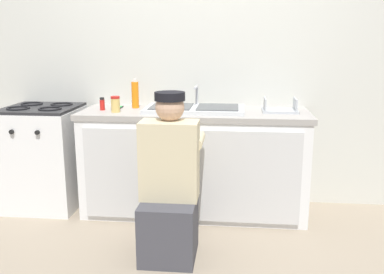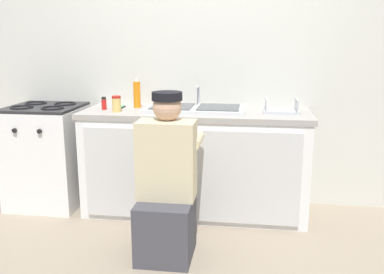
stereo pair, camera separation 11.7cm
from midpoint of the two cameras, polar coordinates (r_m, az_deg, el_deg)
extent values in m
plane|color=gray|center=(3.45, -1.17, -11.65)|extent=(12.00, 12.00, 0.00)
cube|color=silver|center=(3.79, -0.02, 10.12)|extent=(6.00, 0.10, 2.50)
cube|color=white|center=(3.59, -0.60, -3.68)|extent=(1.81, 0.60, 0.82)
cube|color=silver|center=(3.37, -8.62, -4.93)|extent=(0.80, 0.02, 0.72)
cube|color=silver|center=(3.27, 6.40, -5.44)|extent=(0.80, 0.02, 0.72)
cube|color=#9E9993|center=(3.49, -0.62, 3.15)|extent=(1.85, 0.62, 0.04)
cube|color=silver|center=(3.48, -0.62, 3.75)|extent=(0.80, 0.44, 0.03)
cube|color=#4C4F51|center=(3.51, -3.72, 4.10)|extent=(0.33, 0.35, 0.01)
cube|color=#4C4F51|center=(3.46, 2.51, 4.00)|extent=(0.33, 0.35, 0.01)
cylinder|color=#B7BABF|center=(3.66, -0.28, 5.38)|extent=(0.02, 0.02, 0.18)
cylinder|color=#B7BABF|center=(3.57, -0.42, 6.65)|extent=(0.02, 0.16, 0.02)
cube|color=white|center=(3.95, -19.85, -2.67)|extent=(0.60, 0.60, 0.85)
cube|color=#262628|center=(3.86, -20.35, 3.62)|extent=(0.59, 0.59, 0.02)
torus|color=black|center=(3.81, -22.99, 3.57)|extent=(0.19, 0.19, 0.02)
torus|color=black|center=(3.69, -19.29, 3.59)|extent=(0.19, 0.19, 0.02)
torus|color=black|center=(4.02, -21.37, 4.15)|extent=(0.19, 0.19, 0.02)
torus|color=black|center=(3.91, -17.81, 4.18)|extent=(0.19, 0.19, 0.02)
cylinder|color=black|center=(3.66, -23.79, 0.62)|extent=(0.04, 0.02, 0.04)
cylinder|color=black|center=(3.56, -20.83, 0.56)|extent=(0.04, 0.02, 0.04)
cube|color=#3F3F47|center=(2.92, -4.26, -12.12)|extent=(0.36, 0.40, 0.40)
cube|color=beige|center=(2.82, -4.20, -3.10)|extent=(0.38, 0.22, 0.52)
sphere|color=tan|center=(2.78, -4.18, 3.99)|extent=(0.19, 0.19, 0.19)
cylinder|color=black|center=(2.77, -4.20, 5.44)|extent=(0.20, 0.20, 0.06)
cube|color=black|center=(2.86, -3.89, 5.29)|extent=(0.13, 0.09, 0.02)
cylinder|color=beige|center=(3.02, -6.75, -0.29)|extent=(0.08, 0.30, 0.08)
cylinder|color=beige|center=(2.96, -0.32, -0.45)|extent=(0.08, 0.30, 0.08)
cube|color=#B2B7BC|center=(3.49, 10.68, 3.47)|extent=(0.28, 0.22, 0.02)
cube|color=#B2B7BC|center=(3.48, 8.76, 4.34)|extent=(0.01, 0.21, 0.10)
cube|color=#B2B7BC|center=(3.50, 12.66, 4.22)|extent=(0.01, 0.21, 0.10)
cylinder|color=#DBB760|center=(3.48, -11.12, 4.16)|extent=(0.07, 0.07, 0.11)
cylinder|color=#B21E19|center=(3.47, -11.17, 5.20)|extent=(0.07, 0.07, 0.02)
cylinder|color=red|center=(3.61, -12.79, 4.19)|extent=(0.04, 0.04, 0.08)
cylinder|color=black|center=(3.60, -12.83, 5.01)|extent=(0.04, 0.04, 0.02)
cube|color=black|center=(3.68, -10.82, 3.85)|extent=(0.07, 0.14, 0.01)
cube|color=green|center=(3.68, -10.82, 3.95)|extent=(0.06, 0.12, 0.00)
cylinder|color=orange|center=(3.66, -8.50, 5.56)|extent=(0.06, 0.06, 0.22)
cylinder|color=white|center=(3.65, -8.57, 7.51)|extent=(0.03, 0.03, 0.03)
camera|label=1|loc=(0.06, -91.01, -0.23)|focal=40.00mm
camera|label=2|loc=(0.06, 88.99, 0.23)|focal=40.00mm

